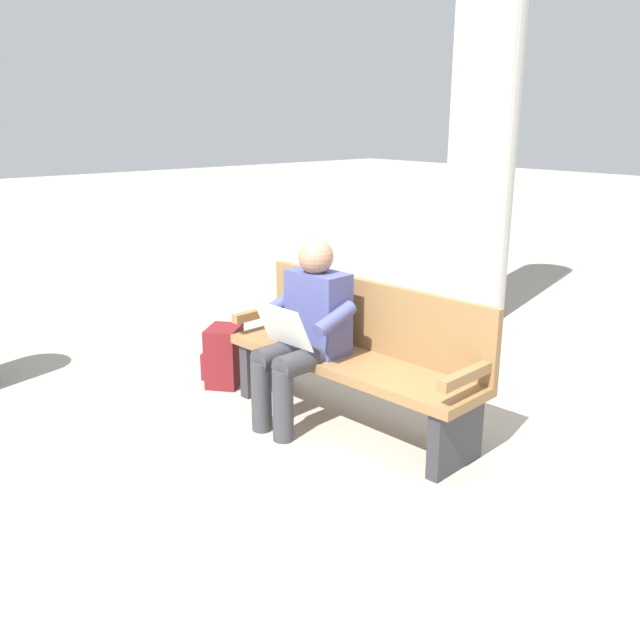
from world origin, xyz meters
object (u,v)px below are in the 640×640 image
at_px(bench_near, 358,354).
at_px(person_seated, 305,328).
at_px(backpack, 224,356).
at_px(support_pillar, 483,140).

xyz_separation_m(bench_near, person_seated, (0.21, 0.25, 0.17)).
bearing_deg(backpack, bench_near, -164.14).
height_order(backpack, support_pillar, support_pillar).
xyz_separation_m(backpack, support_pillar, (-0.06, -2.85, 1.47)).
distance_m(bench_near, backpack, 1.16).
xyz_separation_m(bench_near, backpack, (1.09, 0.31, -0.24)).
height_order(person_seated, support_pillar, support_pillar).
bearing_deg(bench_near, backpack, 11.48).
distance_m(person_seated, support_pillar, 3.10).
xyz_separation_m(person_seated, support_pillar, (0.81, -2.79, 1.06)).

